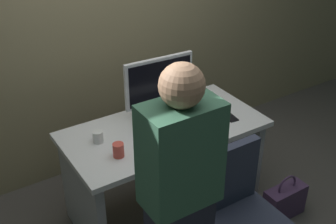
# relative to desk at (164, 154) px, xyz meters

# --- Properties ---
(ground_plane) EXTENTS (9.00, 9.00, 0.00)m
(ground_plane) POSITION_rel_desk_xyz_m (0.00, 0.00, -0.52)
(ground_plane) COLOR #4C4742
(desk) EXTENTS (1.45, 0.73, 0.75)m
(desk) POSITION_rel_desk_xyz_m (0.00, 0.00, 0.00)
(desk) COLOR white
(desk) RESTS_ON ground
(office_chair) EXTENTS (0.52, 0.52, 0.94)m
(office_chair) POSITION_rel_desk_xyz_m (0.08, -0.79, -0.09)
(office_chair) COLOR black
(office_chair) RESTS_ON ground
(person_at_desk) EXTENTS (0.40, 0.24, 1.64)m
(person_at_desk) POSITION_rel_desk_xyz_m (-0.40, -0.80, 0.32)
(person_at_desk) COLOR #262838
(person_at_desk) RESTS_ON ground
(monitor) EXTENTS (0.54, 0.15, 0.46)m
(monitor) POSITION_rel_desk_xyz_m (0.07, 0.18, 0.49)
(monitor) COLOR silver
(monitor) RESTS_ON desk
(keyboard) EXTENTS (0.43, 0.14, 0.02)m
(keyboard) POSITION_rel_desk_xyz_m (-0.00, -0.12, 0.24)
(keyboard) COLOR #262626
(keyboard) RESTS_ON desk
(mouse) EXTENTS (0.06, 0.10, 0.03)m
(mouse) POSITION_rel_desk_xyz_m (0.28, -0.12, 0.25)
(mouse) COLOR black
(mouse) RESTS_ON desk
(cup_near_keyboard) EXTENTS (0.07, 0.07, 0.09)m
(cup_near_keyboard) POSITION_rel_desk_xyz_m (-0.44, -0.14, 0.28)
(cup_near_keyboard) COLOR #D84C3F
(cup_near_keyboard) RESTS_ON desk
(cup_by_monitor) EXTENTS (0.07, 0.07, 0.08)m
(cup_by_monitor) POSITION_rel_desk_xyz_m (-0.48, 0.08, 0.27)
(cup_by_monitor) COLOR white
(cup_by_monitor) RESTS_ON desk
(book_stack) EXTENTS (0.21, 0.18, 0.09)m
(book_stack) POSITION_rel_desk_xyz_m (0.41, 0.07, 0.28)
(book_stack) COLOR red
(book_stack) RESTS_ON desk
(cell_phone) EXTENTS (0.08, 0.15, 0.01)m
(cell_phone) POSITION_rel_desk_xyz_m (0.49, -0.14, 0.24)
(cell_phone) COLOR black
(cell_phone) RESTS_ON desk
(handbag) EXTENTS (0.34, 0.14, 0.38)m
(handbag) POSITION_rel_desk_xyz_m (0.73, -0.57, -0.38)
(handbag) COLOR #4C3356
(handbag) RESTS_ON ground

